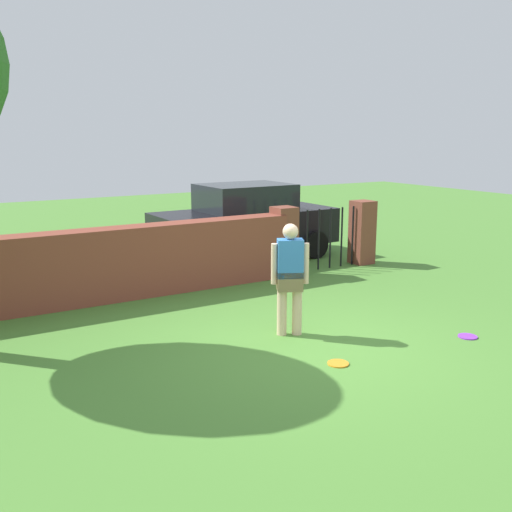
{
  "coord_description": "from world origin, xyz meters",
  "views": [
    {
      "loc": [
        -4.4,
        -5.96,
        2.85
      ],
      "look_at": [
        0.03,
        1.48,
        1.0
      ],
      "focal_mm": 40.38,
      "sensor_mm": 36.0,
      "label": 1
    }
  ],
  "objects_px": {
    "car": "(245,222)",
    "frisbee_orange": "(338,363)",
    "person": "(290,274)",
    "frisbee_purple": "(468,337)"
  },
  "relations": [
    {
      "from": "car",
      "to": "frisbee_orange",
      "type": "relative_size",
      "value": 15.71
    },
    {
      "from": "person",
      "to": "car",
      "type": "relative_size",
      "value": 0.38
    },
    {
      "from": "person",
      "to": "frisbee_orange",
      "type": "bearing_deg",
      "value": 112.56
    },
    {
      "from": "person",
      "to": "frisbee_orange",
      "type": "distance_m",
      "value": 1.52
    },
    {
      "from": "frisbee_purple",
      "to": "car",
      "type": "bearing_deg",
      "value": 90.93
    },
    {
      "from": "person",
      "to": "car",
      "type": "xyz_separation_m",
      "value": [
        2.02,
        4.82,
        -0.04
      ]
    },
    {
      "from": "car",
      "to": "frisbee_orange",
      "type": "height_order",
      "value": "car"
    },
    {
      "from": "person",
      "to": "frisbee_orange",
      "type": "height_order",
      "value": "person"
    },
    {
      "from": "person",
      "to": "frisbee_purple",
      "type": "relative_size",
      "value": 6.0
    },
    {
      "from": "frisbee_purple",
      "to": "person",
      "type": "bearing_deg",
      "value": 146.51
    }
  ]
}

